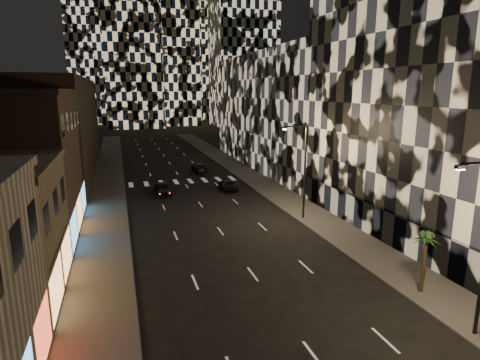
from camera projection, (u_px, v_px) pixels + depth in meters
sidewalk_left at (107, 186)px, 52.57m from camera, size 4.00×120.00×0.15m
sidewalk_right at (252, 176)px, 58.25m from camera, size 4.00×120.00×0.15m
curb_left at (124, 185)px, 53.17m from camera, size 0.20×120.00×0.15m
curb_right at (238, 177)px, 57.66m from camera, size 0.20×120.00×0.15m
retail_brown at (12, 167)px, 33.88m from camera, size 10.00×15.00×12.00m
retail_filler_left at (55, 128)px, 58.41m from camera, size 10.00×40.00×14.00m
midrise_right at (454, 106)px, 34.91m from camera, size 16.00×25.00×22.00m
midrise_base at (370, 218)px, 34.79m from camera, size 0.60×25.00×3.00m
midrise_filler_right at (296, 111)px, 65.69m from camera, size 16.00×40.00×18.00m
streetlight_far at (303, 165)px, 37.96m from camera, size 2.55×0.25×9.00m
car_dark_midlane at (163, 189)px, 48.26m from camera, size 1.78×4.38×1.49m
car_dark_oncoming at (199, 167)px, 61.98m from camera, size 1.90×4.61×1.33m
car_dark_rightlane at (228, 186)px, 50.47m from camera, size 2.04×4.24×1.17m
palm_tree at (426, 243)px, 24.09m from camera, size 1.98×1.93×3.87m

